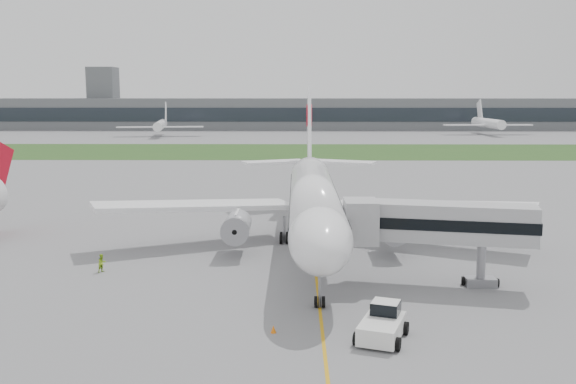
{
  "coord_description": "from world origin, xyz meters",
  "views": [
    {
      "loc": [
        -1.91,
        -63.57,
        16.81
      ],
      "look_at": [
        -2.7,
        2.0,
        6.56
      ],
      "focal_mm": 40.0,
      "sensor_mm": 36.0,
      "label": 1
    }
  ],
  "objects_px": {
    "airliner": "(313,196)",
    "ground_crew_near": "(389,322)",
    "pushback_tug": "(383,323)",
    "jet_bridge": "(432,223)"
  },
  "relations": [
    {
      "from": "airliner",
      "to": "ground_crew_near",
      "type": "relative_size",
      "value": 27.96
    },
    {
      "from": "airliner",
      "to": "pushback_tug",
      "type": "height_order",
      "value": "airliner"
    },
    {
      "from": "pushback_tug",
      "to": "ground_crew_near",
      "type": "bearing_deg",
      "value": 62.01
    },
    {
      "from": "pushback_tug",
      "to": "jet_bridge",
      "type": "bearing_deg",
      "value": 84.05
    },
    {
      "from": "airliner",
      "to": "pushback_tug",
      "type": "relative_size",
      "value": 10.38
    },
    {
      "from": "airliner",
      "to": "jet_bridge",
      "type": "xyz_separation_m",
      "value": [
        9.93,
        -13.92,
        -0.08
      ]
    },
    {
      "from": "airliner",
      "to": "ground_crew_near",
      "type": "xyz_separation_m",
      "value": [
        4.62,
        -25.73,
        -4.7
      ]
    },
    {
      "from": "airliner",
      "to": "jet_bridge",
      "type": "distance_m",
      "value": 17.1
    },
    {
      "from": "airliner",
      "to": "jet_bridge",
      "type": "bearing_deg",
      "value": -54.5
    },
    {
      "from": "jet_bridge",
      "to": "ground_crew_near",
      "type": "bearing_deg",
      "value": -102.76
    }
  ]
}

